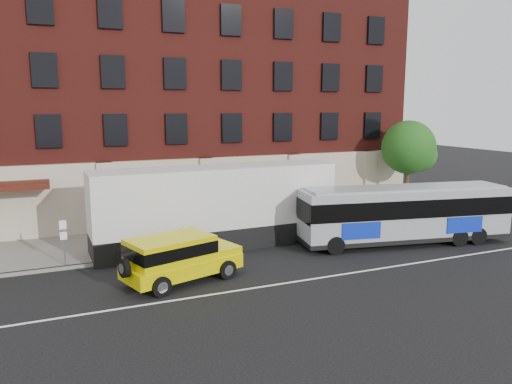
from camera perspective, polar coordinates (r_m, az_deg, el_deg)
name	(u,v)px	position (r m, az deg, el deg)	size (l,w,h in m)	color
ground	(294,287)	(20.61, 4.43, -10.83)	(120.00, 120.00, 0.00)	black
sidewalk	(222,234)	(28.50, -3.97, -4.79)	(60.00, 6.00, 0.15)	gray
kerb	(241,247)	(25.78, -1.76, -6.36)	(60.00, 0.25, 0.15)	gray
lane_line	(289,283)	(21.03, 3.79, -10.38)	(60.00, 0.12, 0.01)	white
building	(183,102)	(35.16, -8.44, 10.26)	(30.00, 12.10, 15.00)	#5A1A15
sign_pole	(64,237)	(23.94, -21.30, -4.90)	(0.30, 0.20, 2.50)	slate
street_tree	(409,149)	(34.93, 17.21, 4.71)	(3.60, 3.60, 6.20)	#3A2A1D
city_bus	(405,212)	(27.43, 16.78, -2.27)	(11.56, 4.41, 3.10)	#94989D
yellow_suv	(177,256)	(20.98, -9.06, -7.28)	(5.33, 3.34, 1.98)	#E1D100
shipping_container	(217,208)	(25.69, -4.55, -1.81)	(12.73, 2.96, 4.22)	black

